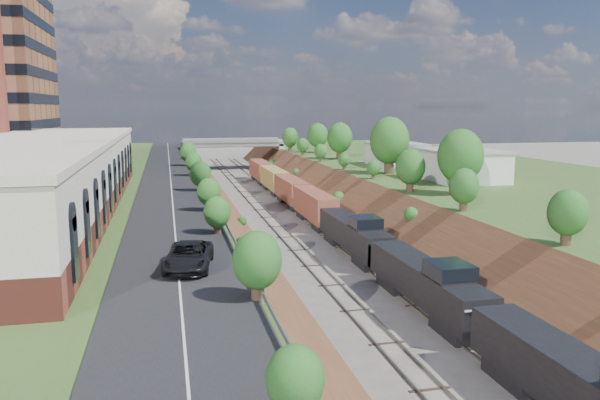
# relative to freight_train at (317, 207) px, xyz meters

# --- Properties ---
(platform_left) EXTENTS (44.00, 180.00, 5.00)m
(platform_left) POSITION_rel_freight_train_xyz_m (-35.60, 10.20, 0.12)
(platform_left) COLOR #375924
(platform_left) RESTS_ON ground
(platform_right) EXTENTS (44.00, 180.00, 5.00)m
(platform_right) POSITION_rel_freight_train_xyz_m (30.40, 10.20, 0.12)
(platform_right) COLOR #375924
(platform_right) RESTS_ON ground
(embankment_left) EXTENTS (10.00, 180.00, 10.00)m
(embankment_left) POSITION_rel_freight_train_xyz_m (-13.60, 10.20, -2.38)
(embankment_left) COLOR brown
(embankment_left) RESTS_ON ground
(embankment_right) EXTENTS (10.00, 180.00, 10.00)m
(embankment_right) POSITION_rel_freight_train_xyz_m (8.40, 10.20, -2.38)
(embankment_right) COLOR brown
(embankment_right) RESTS_ON ground
(rail_left_track) EXTENTS (1.58, 180.00, 0.18)m
(rail_left_track) POSITION_rel_freight_train_xyz_m (-5.20, 10.20, -2.29)
(rail_left_track) COLOR gray
(rail_left_track) RESTS_ON ground
(rail_right_track) EXTENTS (1.58, 180.00, 0.18)m
(rail_right_track) POSITION_rel_freight_train_xyz_m (0.00, 10.20, -2.29)
(rail_right_track) COLOR gray
(rail_right_track) RESTS_ON ground
(road) EXTENTS (8.00, 180.00, 0.10)m
(road) POSITION_rel_freight_train_xyz_m (-18.10, 10.20, 2.67)
(road) COLOR black
(road) RESTS_ON platform_left
(guardrail) EXTENTS (0.10, 171.00, 0.70)m
(guardrail) POSITION_rel_freight_train_xyz_m (-14.00, 10.00, 3.17)
(guardrail) COLOR #99999E
(guardrail) RESTS_ON platform_left
(commercial_building) EXTENTS (14.30, 62.30, 7.00)m
(commercial_building) POSITION_rel_freight_train_xyz_m (-30.60, -11.80, 6.13)
(commercial_building) COLOR brown
(commercial_building) RESTS_ON platform_left
(overpass) EXTENTS (24.50, 8.30, 7.40)m
(overpass) POSITION_rel_freight_train_xyz_m (-2.60, 72.20, 2.54)
(overpass) COLOR gray
(overpass) RESTS_ON ground
(white_building_near) EXTENTS (9.00, 12.00, 4.00)m
(white_building_near) POSITION_rel_freight_train_xyz_m (20.90, 2.20, 4.62)
(white_building_near) COLOR silver
(white_building_near) RESTS_ON platform_right
(white_building_far) EXTENTS (8.00, 10.00, 3.60)m
(white_building_far) POSITION_rel_freight_train_xyz_m (20.40, 24.20, 4.42)
(white_building_far) COLOR silver
(white_building_far) RESTS_ON platform_right
(tree_right_large) EXTENTS (5.25, 5.25, 7.61)m
(tree_right_large) POSITION_rel_freight_train_xyz_m (14.40, -9.80, 7.00)
(tree_right_large) COLOR #473323
(tree_right_large) RESTS_ON platform_right
(tree_left_crest) EXTENTS (2.45, 2.45, 3.55)m
(tree_left_crest) POSITION_rel_freight_train_xyz_m (-14.40, -29.80, 4.66)
(tree_left_crest) COLOR #473323
(tree_left_crest) RESTS_ON platform_left
(freight_train) EXTENTS (2.74, 110.95, 4.55)m
(freight_train) POSITION_rel_freight_train_xyz_m (0.00, 0.00, 0.00)
(freight_train) COLOR black
(freight_train) RESTS_ON ground
(suv) EXTENTS (3.59, 6.21, 1.63)m
(suv) POSITION_rel_freight_train_xyz_m (-17.45, -35.24, 3.53)
(suv) COLOR black
(suv) RESTS_ON road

